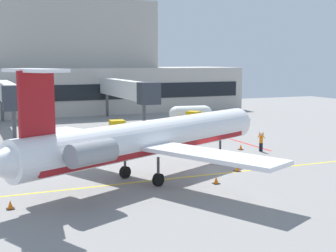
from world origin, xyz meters
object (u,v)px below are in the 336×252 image
(regional_jet, at_px, (147,139))
(baggage_tug, at_px, (191,121))
(pushback_tractor, at_px, (116,130))
(fuel_tank, at_px, (191,113))
(marshaller, at_px, (261,142))

(regional_jet, xyz_separation_m, baggage_tug, (14.72, 22.95, -2.11))
(pushback_tractor, distance_m, fuel_tank, 16.18)
(baggage_tug, distance_m, marshaller, 16.88)
(fuel_tank, distance_m, marshaller, 21.87)
(pushback_tractor, bearing_deg, fuel_tank, 32.95)
(regional_jet, height_order, fuel_tank, regional_jet)
(baggage_tug, xyz_separation_m, marshaller, (-0.71, -16.86, -0.01))
(pushback_tractor, xyz_separation_m, marshaller, (10.65, -12.87, -0.01))
(pushback_tractor, bearing_deg, regional_jet, -100.05)
(fuel_tank, bearing_deg, marshaller, -97.68)
(pushback_tractor, relative_size, fuel_tank, 0.64)
(regional_jet, distance_m, baggage_tug, 27.35)
(regional_jet, xyz_separation_m, fuel_tank, (16.93, 27.76, -1.73))
(regional_jet, relative_size, baggage_tug, 6.68)
(fuel_tank, bearing_deg, pushback_tractor, -147.05)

